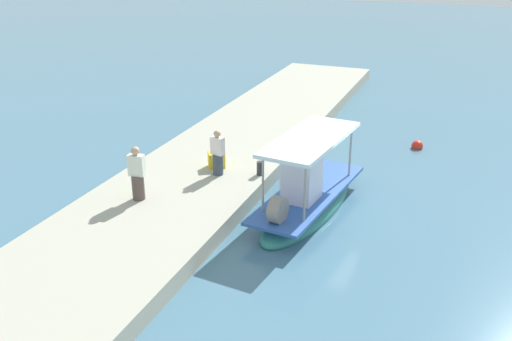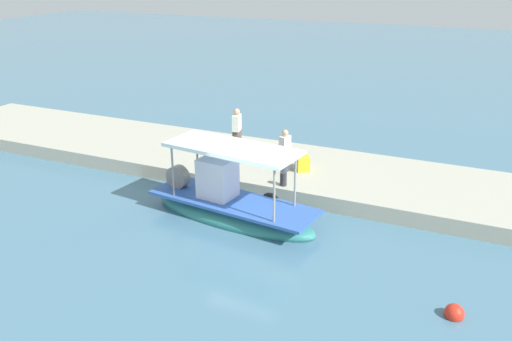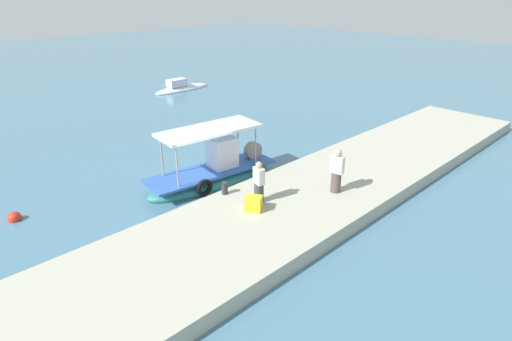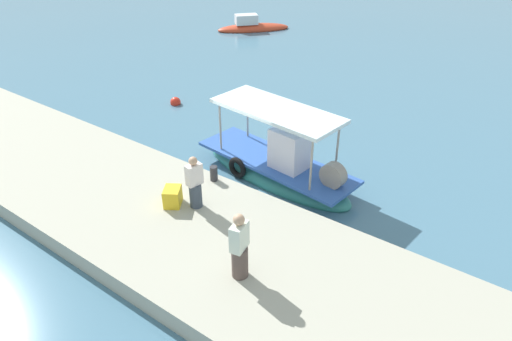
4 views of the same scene
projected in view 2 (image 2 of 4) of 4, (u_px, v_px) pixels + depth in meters
The scene contains 8 objects.
ground_plane at pixel (254, 225), 17.57m from camera, with size 120.00×120.00×0.00m, color teal.
dock_quay at pixel (301, 172), 21.21m from camera, with size 36.00×4.98×0.56m, color #AEAC99.
main_fishing_boat at pixel (231, 205), 17.96m from camera, with size 6.14×2.44×2.86m.
fisherman_near_bollard at pixel (237, 131), 22.62m from camera, with size 0.45×0.54×1.75m.
fisherman_by_crate at pixel (285, 152), 20.32m from camera, with size 0.43×0.50×1.61m.
mooring_bollard at pixel (283, 179), 19.14m from camera, with size 0.24×0.24×0.48m, color #2D2D33.
cargo_crate at pixel (302, 163), 20.54m from camera, with size 0.57×0.46×0.54m, color gold.
marker_buoy at pixel (454, 313), 13.05m from camera, with size 0.48×0.48×0.48m.
Camera 2 is at (-6.61, 14.28, 8.01)m, focal length 38.28 mm.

